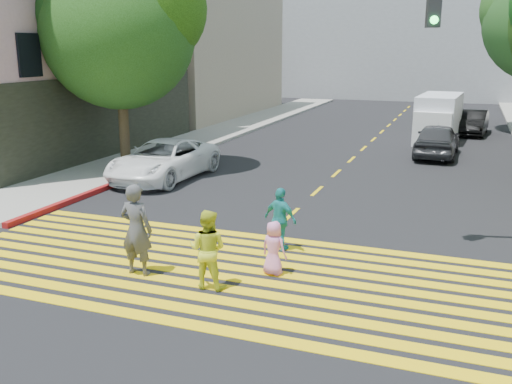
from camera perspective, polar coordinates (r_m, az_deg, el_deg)
The scene contains 18 objects.
ground at distance 11.53m, azimuth -5.29°, elevation -10.25°, with size 120.00×120.00×0.00m, color black.
sidewalk_left at distance 34.37m, azimuth -2.26°, elevation 6.42°, with size 3.00×40.00×0.15m, color gray.
curb_red at distance 19.81m, azimuth -15.88°, elevation 0.03°, with size 0.20×8.00×0.16m, color maroon.
crosswalk at distance 12.59m, azimuth -2.76°, elevation -7.99°, with size 13.40×5.30×0.01m.
lane_line at distance 32.60m, azimuth 12.09°, elevation 5.57°, with size 0.12×34.40×0.01m.
building_left_pink at distance 29.73m, azimuth -24.14°, elevation 12.71°, with size 12.10×14.10×11.00m.
building_left_tan at distance 42.72m, azimuth -8.74°, elevation 14.44°, with size 12.00×16.00×10.00m, color tan.
backdrop_block at distance 57.62m, azimuth 16.36°, elevation 14.96°, with size 30.00×8.00×12.00m, color gray.
tree_left at distance 22.86m, azimuth -13.41°, elevation 16.08°, with size 6.97×6.71×8.36m.
pedestrian_man at distance 12.40m, azimuth -11.87°, elevation -3.71°, with size 0.73×0.48×2.01m, color #484749.
pedestrian_woman at distance 11.59m, azimuth -4.87°, elevation -5.72°, with size 0.80×0.62×1.64m, color #CBD52B.
pedestrian_child at distance 12.27m, azimuth 1.78°, elevation -5.63°, with size 0.58×0.38×1.19m, color pink.
pedestrian_extra at distance 13.69m, azimuth 2.46°, elevation -2.74°, with size 0.90×0.38×1.54m, color teal.
white_sedan at distance 21.39m, azimuth -9.21°, elevation 3.19°, with size 2.40×5.21×1.45m, color white.
dark_car_near at distance 26.75m, azimuth 17.65°, elevation 4.98°, with size 1.79×4.44×1.51m, color #2B2B2F.
silver_car at distance 38.76m, azimuth 18.50°, elevation 7.48°, with size 1.87×4.61×1.34m, color gray.
dark_car_parked at distance 34.38m, azimuth 20.84°, elevation 6.53°, with size 1.44×4.13×1.36m, color black.
white_van at distance 31.33m, azimuth 17.74°, elevation 6.94°, with size 2.23×5.17×2.38m.
Camera 1 is at (4.62, -9.42, 4.78)m, focal length 40.00 mm.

